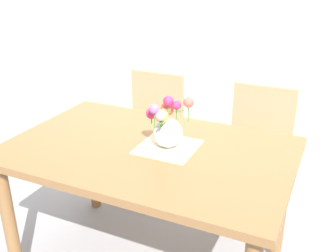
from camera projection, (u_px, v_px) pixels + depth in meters
name	position (u px, v px, depth m)	size (l,w,h in m)	color
dining_table	(149.00, 165.00, 2.02)	(1.44, 0.93, 0.77)	olive
chair_left	(151.00, 125.00, 2.90)	(0.42, 0.42, 0.90)	tan
chair_right	(257.00, 144.00, 2.60)	(0.42, 0.42, 0.90)	tan
placemat	(168.00, 147.00, 1.98)	(0.29, 0.29, 0.01)	beige
flower_vase	(167.00, 126.00, 1.94)	(0.21, 0.26, 0.26)	silver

